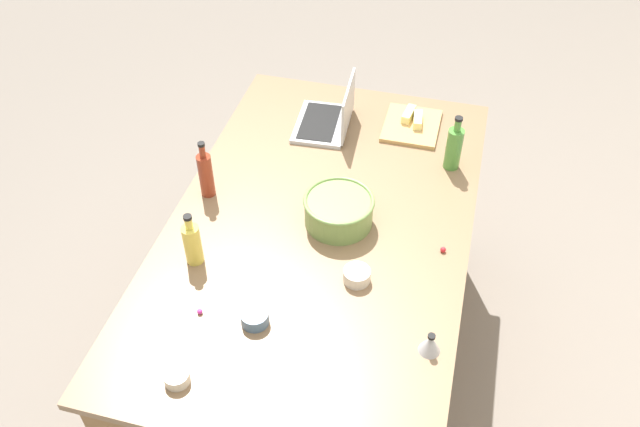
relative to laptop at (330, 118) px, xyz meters
name	(u,v)px	position (x,y,z in m)	size (l,w,h in m)	color
ground_plane	(320,360)	(0.60, 0.11, -0.95)	(12.00, 12.00, 0.00)	slate
island_counter	(320,299)	(0.60, 0.11, -0.50)	(1.85, 1.11, 0.90)	olive
laptop	(330,118)	(0.00, 0.00, 0.00)	(0.32, 0.25, 0.22)	#B7B7BC
mixing_bowl_large	(339,210)	(0.57, 0.17, 0.01)	(0.26, 0.26, 0.12)	#72934C
bottle_oil	(192,243)	(0.89, -0.27, 0.04)	(0.06, 0.06, 0.22)	#DBC64C
bottle_olive	(454,147)	(0.14, 0.55, 0.05)	(0.07, 0.07, 0.24)	#4C8C38
bottle_soy	(206,174)	(0.55, -0.36, 0.05)	(0.06, 0.06, 0.25)	maroon
cutting_board	(412,126)	(-0.08, 0.35, -0.04)	(0.28, 0.24, 0.02)	tan
butter_stick_left	(409,114)	(-0.13, 0.33, -0.01)	(0.11, 0.04, 0.04)	#F4E58C
butter_stick_right	(418,120)	(-0.10, 0.37, -0.01)	(0.11, 0.04, 0.04)	#F4E58C
ramekin_small	(357,275)	(0.84, 0.30, -0.02)	(0.09, 0.09, 0.05)	beige
ramekin_medium	(177,377)	(1.36, -0.14, -0.03)	(0.08, 0.08, 0.04)	beige
ramekin_wide	(255,318)	(1.09, 0.02, -0.02)	(0.09, 0.09, 0.05)	slate
kitchen_timer	(430,343)	(1.06, 0.58, -0.01)	(0.07, 0.07, 0.08)	#B2B2B7
candy_0	(345,103)	(-0.18, 0.03, -0.04)	(0.02, 0.02, 0.02)	red
candy_1	(443,250)	(0.63, 0.57, -0.04)	(0.02, 0.02, 0.02)	red
candy_2	(413,107)	(-0.23, 0.33, -0.04)	(0.02, 0.02, 0.02)	blue
candy_3	(200,312)	(1.11, -0.17, -0.04)	(0.02, 0.02, 0.02)	#CC3399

